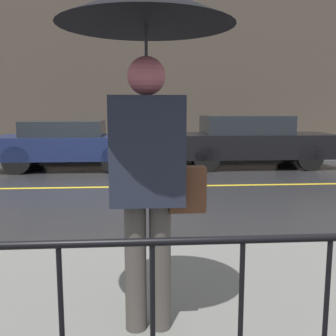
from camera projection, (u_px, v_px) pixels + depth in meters
The scene contains 7 objects.
ground_plane at pixel (74, 188), 8.20m from camera, with size 80.00×80.00×0.00m, color #262628.
sidewalk_far at pixel (97, 158), 12.76m from camera, with size 28.00×1.68×0.13m.
lane_marking at pixel (74, 187), 8.20m from camera, with size 25.20×0.12×0.01m.
building_storefront at pixel (97, 59), 13.25m from camera, with size 28.00×0.30×6.59m.
pedestrian at pixel (147, 65), 2.44m from camera, with size 1.10×1.10×2.24m.
car_navy at pixel (70, 143), 10.70m from camera, with size 3.97×1.84×1.31m.
car_black at pixel (249, 140), 11.06m from camera, with size 4.49×1.77×1.44m.
Camera 1 is at (1.34, -8.18, 1.62)m, focal length 42.00 mm.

